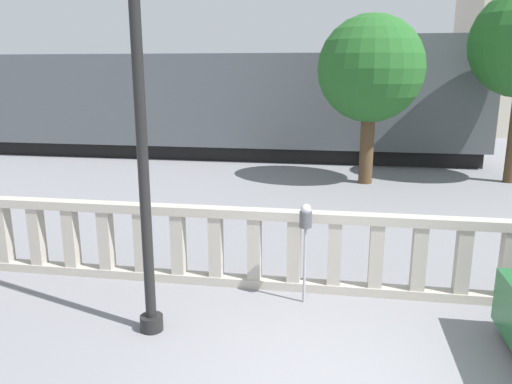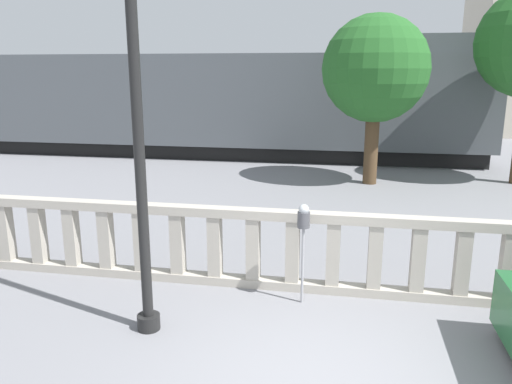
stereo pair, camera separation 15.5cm
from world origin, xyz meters
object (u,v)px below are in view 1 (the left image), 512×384
Objects in this scene: lamppost at (140,101)px; tree_left at (371,70)px; train_near at (199,103)px; parking_meter at (306,224)px.

lamppost reaches higher than tree_left.
lamppost is 0.24× the size of train_near.
lamppost is 9.93m from tree_left.
tree_left reaches higher than train_near.
train_near is at bearing 103.23° from lamppost.
train_near is 4.44× the size of tree_left.
parking_meter is 0.30× the size of tree_left.
train_near is (-3.19, 13.58, -0.91)m from lamppost.
parking_meter is (1.89, 1.14, -1.75)m from lamppost.
parking_meter is 0.07× the size of train_near.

